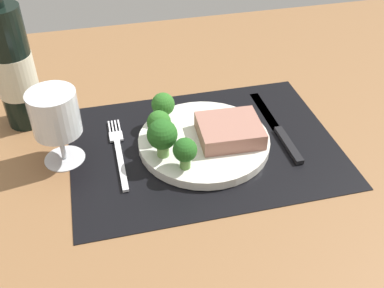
{
  "coord_description": "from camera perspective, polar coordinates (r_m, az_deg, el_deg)",
  "views": [
    {
      "loc": [
        -16.74,
        -59.95,
        50.56
      ],
      "look_at": [
        -2.44,
        -1.17,
        1.9
      ],
      "focal_mm": 42.26,
      "sensor_mm": 36.0,
      "label": 1
    }
  ],
  "objects": [
    {
      "name": "broccoli_center",
      "position": [
        0.77,
        -4.19,
        2.67
      ],
      "size": [
        4.16,
        4.16,
        5.43
      ],
      "color": "#6B994C",
      "rests_on": "plate"
    },
    {
      "name": "ground_plane",
      "position": [
        0.81,
        1.48,
        -1.11
      ],
      "size": [
        140.0,
        110.0,
        3.0
      ],
      "primitive_type": "cube",
      "color": "brown"
    },
    {
      "name": "wine_bottle",
      "position": [
        0.86,
        -21.59,
        8.96
      ],
      "size": [
        7.1,
        7.1,
        30.67
      ],
      "color": "black",
      "rests_on": "ground_plane"
    },
    {
      "name": "broccoli_back_left",
      "position": [
        0.71,
        -0.89,
        -0.88
      ],
      "size": [
        3.92,
        3.92,
        5.55
      ],
      "color": "#5B8942",
      "rests_on": "plate"
    },
    {
      "name": "wine_glass",
      "position": [
        0.75,
        -16.86,
        3.24
      ],
      "size": [
        7.83,
        7.83,
        13.31
      ],
      "color": "silver",
      "rests_on": "ground_plane"
    },
    {
      "name": "steak",
      "position": [
        0.79,
        4.76,
        1.72
      ],
      "size": [
        11.17,
        9.89,
        2.94
      ],
      "primitive_type": "cube",
      "rotation": [
        0.0,
        0.0,
        -0.05
      ],
      "color": "#9E6B5B",
      "rests_on": "plate"
    },
    {
      "name": "plate",
      "position": [
        0.8,
        1.51,
        0.33
      ],
      "size": [
        23.08,
        23.08,
        1.6
      ],
      "primitive_type": "cylinder",
      "color": "silver",
      "rests_on": "placemat"
    },
    {
      "name": "broccoli_near_steak",
      "position": [
        0.82,
        -3.67,
        4.98
      ],
      "size": [
        4.24,
        4.24,
        5.27
      ],
      "color": "#6B994C",
      "rests_on": "plate"
    },
    {
      "name": "fork",
      "position": [
        0.79,
        -9.22,
        -0.95
      ],
      "size": [
        2.4,
        19.2,
        0.5
      ],
      "rotation": [
        0.0,
        0.0,
        -0.03
      ],
      "color": "silver",
      "rests_on": "placemat"
    },
    {
      "name": "knife",
      "position": [
        0.84,
        10.9,
        1.71
      ],
      "size": [
        1.8,
        23.0,
        0.8
      ],
      "rotation": [
        0.0,
        0.0,
        -0.04
      ],
      "color": "black",
      "rests_on": "placemat"
    },
    {
      "name": "placemat",
      "position": [
        0.8,
        1.5,
        -0.21
      ],
      "size": [
        46.62,
        34.06,
        0.3
      ],
      "primitive_type": "cube",
      "color": "black",
      "rests_on": "ground_plane"
    },
    {
      "name": "broccoli_front_edge",
      "position": [
        0.73,
        -3.78,
        1.09
      ],
      "size": [
        5.02,
        5.02,
        6.83
      ],
      "color": "#6B994C",
      "rests_on": "plate"
    }
  ]
}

